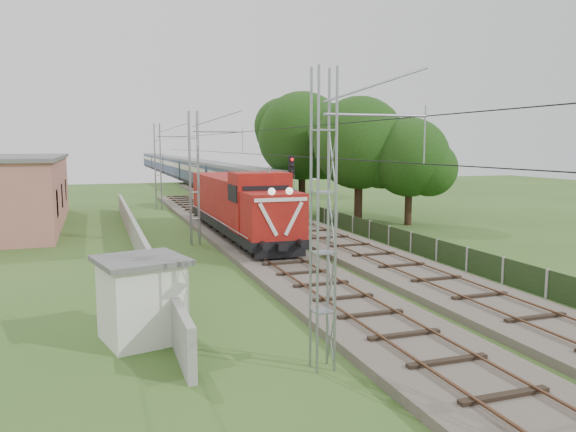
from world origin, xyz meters
name	(u,v)px	position (x,y,z in m)	size (l,w,h in m)	color
ground	(315,288)	(0.00, 0.00, 0.00)	(140.00, 140.00, 0.00)	#32551F
track_main	(267,254)	(0.00, 7.00, 0.18)	(4.20, 70.00, 0.45)	#6B6054
track_side	(280,220)	(5.00, 20.00, 0.18)	(4.20, 80.00, 0.45)	#6B6054
catenary	(195,178)	(-2.95, 12.00, 4.05)	(3.31, 70.00, 8.00)	gray
boundary_wall	(136,236)	(-6.50, 12.00, 0.75)	(0.25, 40.00, 1.50)	#9E9E99
station_building	(3,191)	(-15.00, 24.00, 2.63)	(8.40, 20.40, 5.22)	#B37060
fence	(437,250)	(8.00, 3.00, 0.60)	(0.12, 32.00, 1.20)	black
locomotive	(239,204)	(0.00, 13.09, 2.27)	(3.05, 17.39, 4.42)	black
coach_rake	(179,166)	(5.00, 75.09, 2.39)	(2.85, 106.47, 3.29)	black
signal_post	(291,182)	(2.96, 11.50, 3.70)	(0.57, 0.46, 5.39)	black
relay_hut	(142,299)	(-7.40, -4.11, 1.31)	(3.06, 3.06, 2.60)	silver
tree_a	(360,144)	(10.89, 17.94, 6.08)	(7.52, 7.16, 9.75)	#3B2318
tree_b	(411,158)	(13.77, 15.32, 5.02)	(6.21, 5.91, 8.04)	#3B2318
tree_c	(303,137)	(9.21, 26.01, 6.71)	(8.30, 7.91, 10.76)	#3B2318
tree_d	(290,141)	(14.34, 44.24, 6.43)	(7.95, 7.58, 10.31)	#3B2318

